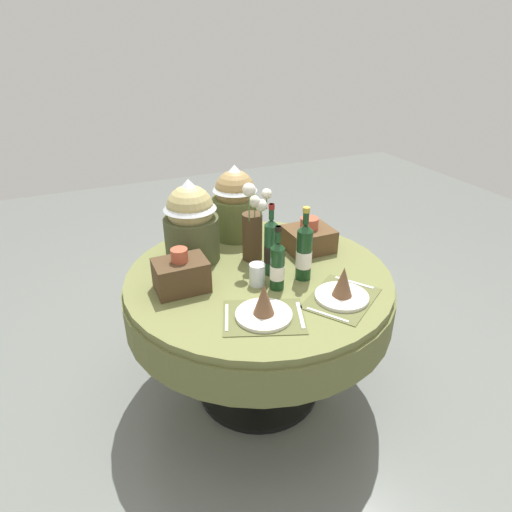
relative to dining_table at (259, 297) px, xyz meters
The scene contains 14 objects.
ground 0.62m from the dining_table, ahead, with size 8.00×8.00×0.00m, color slate.
dining_table is the anchor object (origin of this frame).
place_setting_left 0.42m from the dining_table, 110.94° to the right, with size 0.41×0.36×0.16m.
place_setting_right 0.47m from the dining_table, 55.86° to the right, with size 0.43×0.41×0.16m.
flower_vase 0.35m from the dining_table, 76.22° to the left, with size 0.20×0.17×0.44m.
wine_bottle_left 0.29m from the dining_table, 22.76° to the right, with size 0.07×0.07×0.36m.
wine_bottle_centre 0.30m from the dining_table, 82.71° to the right, with size 0.07×0.07×0.31m.
wine_bottle_right 0.35m from the dining_table, 35.81° to the right, with size 0.08×0.08×0.37m.
tumbler_near_left 0.22m from the dining_table, 118.06° to the right, with size 0.08×0.08×0.11m, color silver.
pepper_mill 0.34m from the dining_table, ahead, with size 0.05×0.05×0.20m.
gift_tub_back_left 0.53m from the dining_table, 131.31° to the left, with size 0.28×0.28×0.43m.
gift_tub_back_centre 0.58m from the dining_table, 82.55° to the left, with size 0.26×0.26×0.42m.
woven_basket_side_left 0.44m from the dining_table, behind, with size 0.24×0.17×0.21m.
woven_basket_side_right 0.43m from the dining_table, 20.45° to the left, with size 0.24×0.22×0.18m.
Camera 1 is at (-0.79, -1.74, 1.85)m, focal length 31.30 mm.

